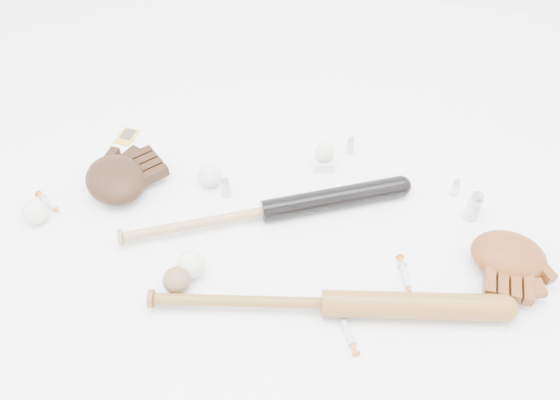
% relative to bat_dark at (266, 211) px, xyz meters
% --- Properties ---
extents(bat_dark, '(0.83, 0.49, 0.07)m').
position_rel_bat_dark_xyz_m(bat_dark, '(0.00, 0.00, 0.00)').
color(bat_dark, black).
rests_on(bat_dark, ground).
extents(bat_wood, '(0.96, 0.29, 0.07)m').
position_rel_bat_dark_xyz_m(bat_wood, '(0.24, -0.26, 0.00)').
color(bat_wood, brown).
rests_on(bat_wood, ground).
extents(glove_dark, '(0.36, 0.36, 0.09)m').
position_rel_bat_dark_xyz_m(glove_dark, '(-0.48, -0.00, 0.01)').
color(glove_dark, black).
rests_on(glove_dark, ground).
extents(glove_tan, '(0.24, 0.24, 0.09)m').
position_rel_bat_dark_xyz_m(glove_tan, '(0.69, 0.01, 0.01)').
color(glove_tan, brown).
rests_on(glove_tan, ground).
extents(trading_card, '(0.06, 0.09, 0.00)m').
position_rel_bat_dark_xyz_m(trading_card, '(-0.57, 0.23, -0.03)').
color(trading_card, gold).
rests_on(trading_card, ground).
extents(pedestal, '(0.08, 0.08, 0.04)m').
position_rel_bat_dark_xyz_m(pedestal, '(0.12, 0.26, -0.02)').
color(pedestal, white).
rests_on(pedestal, ground).
extents(baseball_on_pedestal, '(0.06, 0.06, 0.06)m').
position_rel_bat_dark_xyz_m(baseball_on_pedestal, '(0.12, 0.26, 0.03)').
color(baseball_on_pedestal, silver).
rests_on(baseball_on_pedestal, pedestal).
extents(baseball_left, '(0.08, 0.08, 0.08)m').
position_rel_bat_dark_xyz_m(baseball_left, '(-0.66, -0.18, 0.00)').
color(baseball_left, silver).
rests_on(baseball_left, ground).
extents(baseball_upper, '(0.07, 0.07, 0.07)m').
position_rel_bat_dark_xyz_m(baseball_upper, '(-0.21, 0.09, 0.00)').
color(baseball_upper, silver).
rests_on(baseball_upper, ground).
extents(baseball_mid, '(0.08, 0.08, 0.08)m').
position_rel_bat_dark_xyz_m(baseball_mid, '(-0.14, -0.24, 0.01)').
color(baseball_mid, silver).
rests_on(baseball_mid, ground).
extents(baseball_aged, '(0.07, 0.07, 0.07)m').
position_rel_bat_dark_xyz_m(baseball_aged, '(-0.16, -0.30, 0.00)').
color(baseball_aged, brown).
rests_on(baseball_aged, ground).
extents(syringe_0, '(0.14, 0.09, 0.02)m').
position_rel_bat_dark_xyz_m(syringe_0, '(-0.66, -0.12, -0.02)').
color(syringe_0, '#ADBCC6').
rests_on(syringe_0, ground).
extents(syringe_1, '(0.09, 0.14, 0.02)m').
position_rel_bat_dark_xyz_m(syringe_1, '(0.31, -0.32, -0.02)').
color(syringe_1, '#ADBCC6').
rests_on(syringe_1, ground).
extents(syringe_2, '(0.12, 0.10, 0.02)m').
position_rel_bat_dark_xyz_m(syringe_2, '(0.22, 0.18, -0.03)').
color(syringe_2, '#ADBCC6').
rests_on(syringe_2, ground).
extents(syringe_3, '(0.08, 0.16, 0.02)m').
position_rel_bat_dark_xyz_m(syringe_3, '(0.43, -0.11, -0.02)').
color(syringe_3, '#ADBCC6').
rests_on(syringe_3, ground).
extents(vial_0, '(0.02, 0.02, 0.06)m').
position_rel_bat_dark_xyz_m(vial_0, '(0.19, 0.35, -0.00)').
color(vial_0, silver).
rests_on(vial_0, ground).
extents(vial_1, '(0.02, 0.02, 0.06)m').
position_rel_bat_dark_xyz_m(vial_1, '(0.54, 0.25, -0.00)').
color(vial_1, silver).
rests_on(vial_1, ground).
extents(vial_2, '(0.03, 0.03, 0.07)m').
position_rel_bat_dark_xyz_m(vial_2, '(-0.14, 0.06, 0.00)').
color(vial_2, silver).
rests_on(vial_2, ground).
extents(vial_3, '(0.04, 0.04, 0.10)m').
position_rel_bat_dark_xyz_m(vial_3, '(0.59, 0.16, 0.02)').
color(vial_3, silver).
rests_on(vial_3, ground).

